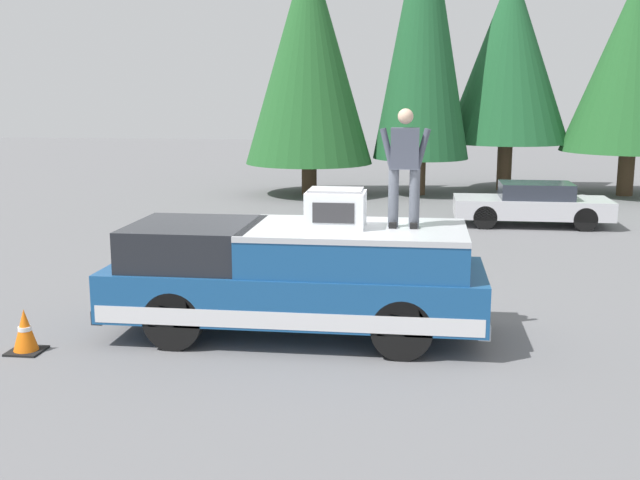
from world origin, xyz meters
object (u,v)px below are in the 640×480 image
parked_car_silver (532,204)px  person_on_truck_bed (405,165)px  pickup_truck (296,278)px  compressor_unit (336,208)px  traffic_cone (25,332)px

parked_car_silver → person_on_truck_bed: bearing=162.3°
pickup_truck → compressor_unit: compressor_unit is taller
pickup_truck → traffic_cone: 3.87m
person_on_truck_bed → traffic_cone: person_on_truck_bed is taller
pickup_truck → person_on_truck_bed: bearing=-86.2°
compressor_unit → pickup_truck: bearing=84.5°
traffic_cone → compressor_unit: bearing=-73.8°
person_on_truck_bed → traffic_cone: 5.81m
person_on_truck_bed → parked_car_silver: person_on_truck_bed is taller
compressor_unit → parked_car_silver: bearing=-22.2°
pickup_truck → person_on_truck_bed: person_on_truck_bed is taller
pickup_truck → parked_car_silver: size_ratio=1.35×
pickup_truck → compressor_unit: 1.21m
parked_car_silver → traffic_cone: size_ratio=6.61×
parked_car_silver → traffic_cone: bearing=143.8°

